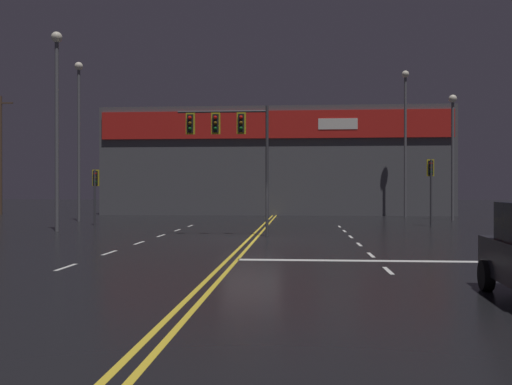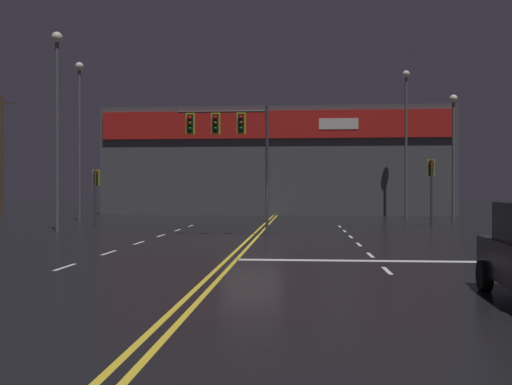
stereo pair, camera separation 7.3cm
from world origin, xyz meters
name	(u,v)px [view 1 (the left image)]	position (x,y,z in m)	size (l,w,h in m)	color
ground_plane	(251,240)	(0.00, 0.00, 0.00)	(200.00, 200.00, 0.00)	black
road_markings	(267,242)	(0.74, -1.18, 0.00)	(12.96, 60.00, 0.01)	gold
traffic_signal_median	(229,134)	(-1.19, 1.82, 4.69)	(4.20, 0.36, 5.97)	#38383D
traffic_signal_corner_northeast	(431,177)	(9.71, 9.82, 2.88)	(0.42, 0.36, 3.92)	#38383D
traffic_signal_corner_northwest	(95,184)	(-10.21, 9.30, 2.46)	(0.42, 0.36, 3.35)	#38383D
streetlight_near_left	(79,122)	(-12.83, 13.36, 6.75)	(0.56, 0.56, 10.77)	#59595E
streetlight_median_approach	(453,139)	(12.69, 16.35, 5.64)	(0.56, 0.56, 8.74)	#59595E
streetlight_far_left	(405,126)	(10.23, 20.58, 7.06)	(0.56, 0.56, 11.35)	#59595E
streetlight_far_median	(57,105)	(-10.32, 4.08, 6.44)	(0.56, 0.56, 10.20)	#59595E
building_backdrop	(277,163)	(0.00, 27.96, 4.58)	(29.73, 10.23, 9.13)	#4C4C51
utility_pole_row	(276,151)	(0.13, 22.62, 5.29)	(48.94, 0.26, 10.23)	#4C3828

